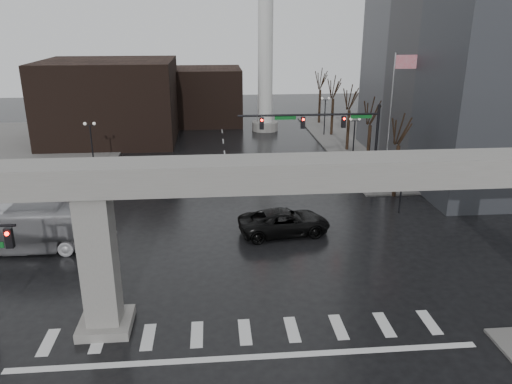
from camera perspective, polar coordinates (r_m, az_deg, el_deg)
ground at (r=26.87m, az=-1.43°, el=-14.47°), size 160.00×160.00×0.00m
sidewalk_ne at (r=66.07m, az=19.59°, el=5.22°), size 28.00×36.00×0.15m
elevated_guideway at (r=23.84m, az=1.47°, el=-0.45°), size 48.00×2.60×8.70m
building_far_left at (r=66.27m, az=-16.30°, el=9.96°), size 16.00×14.00×10.00m
building_far_mid at (r=75.08m, az=-5.64°, el=10.88°), size 10.00×10.00×8.00m
smokestack at (r=68.69m, az=1.10°, el=18.02°), size 3.60×3.60×30.00m
signal_mast_arm at (r=43.33m, az=8.89°, el=6.97°), size 12.12×0.43×8.00m
flagpole_assembly at (r=47.88m, az=15.53°, el=9.75°), size 2.06×0.12×12.00m
lamp_right_0 at (r=40.84m, az=16.45°, el=2.22°), size 1.22×0.32×5.11m
lamp_right_1 at (r=53.66m, az=11.16°, el=6.64°), size 1.22×0.32×5.11m
lamp_right_2 at (r=66.96m, az=7.90°, el=9.31°), size 1.22×0.32×5.11m
lamp_left_0 at (r=39.95m, az=-22.58°, el=1.13°), size 1.22×0.32×5.11m
lamp_left_1 at (r=52.99m, az=-18.33°, el=5.86°), size 1.22×0.32×5.11m
lamp_left_2 at (r=66.42m, az=-15.75°, el=8.69°), size 1.22×0.32×5.11m
tree_right_0 at (r=44.98m, az=15.80°, el=2.92°), size 1.09×1.58×7.50m
tree_right_1 at (r=52.25m, az=12.80°, el=5.48°), size 1.09×1.61×7.67m
tree_right_2 at (r=59.71m, az=10.52°, el=7.40°), size 1.10×1.63×7.85m
tree_right_3 at (r=67.30m, az=8.74°, el=8.89°), size 1.11×1.66×8.02m
tree_right_4 at (r=74.97m, az=7.31°, el=10.06°), size 1.12×1.69×8.19m
pickup_truck at (r=36.27m, az=3.27°, el=-3.44°), size 6.97×3.93×1.84m
city_bus at (r=37.03m, az=-25.23°, el=-3.64°), size 11.95×3.08×3.31m
far_car at (r=46.36m, az=-9.79°, el=1.11°), size 1.80×3.99×1.33m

